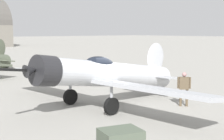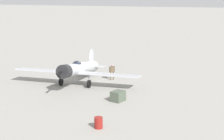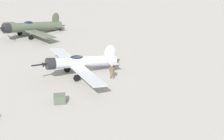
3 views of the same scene
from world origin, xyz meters
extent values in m
plane|color=gray|center=(0.00, 0.00, 0.00)|extent=(400.00, 400.00, 0.00)
cylinder|color=#B7BABF|center=(0.00, 0.00, 1.57)|extent=(1.73, 8.56, 2.31)
cylinder|color=#232326|center=(0.23, -4.00, 2.09)|extent=(1.40, 1.14, 1.44)
cone|color=#232326|center=(0.27, -4.65, 2.17)|extent=(0.59, 0.65, 0.62)
cube|color=black|center=(0.28, -4.80, 2.17)|extent=(0.92, 2.88, 0.47)
ellipsoid|color=black|center=(0.05, -0.84, 2.20)|extent=(0.86, 1.81, 0.89)
cube|color=#ADAFB5|center=(0.06, -1.01, 1.36)|extent=(13.31, 2.42, 0.39)
ellipsoid|color=#B7BABF|center=(-0.20, 3.53, 2.23)|extent=(0.22, 1.71, 1.91)
cube|color=#ADAFB5|center=(-0.19, 3.33, 1.21)|extent=(3.46, 1.30, 0.24)
cylinder|color=#999BA0|center=(1.60, -1.42, 0.97)|extent=(0.14, 0.14, 1.15)
cylinder|color=black|center=(1.60, -1.42, 0.40)|extent=(0.25, 0.81, 0.80)
cylinder|color=#999BA0|center=(-1.43, -1.60, 0.97)|extent=(0.14, 0.14, 1.15)
cylinder|color=black|center=(-1.43, -1.60, 0.40)|extent=(0.25, 0.81, 0.80)
cylinder|color=black|center=(-0.23, 4.03, 0.14)|extent=(0.12, 0.29, 0.28)
cylinder|color=#4C5442|center=(-18.32, -1.59, 1.40)|extent=(4.86, 10.06, 2.91)
cylinder|color=#232326|center=(-16.66, -6.13, 2.12)|extent=(1.86, 1.59, 1.68)
cone|color=#232326|center=(-16.44, -6.74, 2.22)|extent=(0.83, 0.83, 0.73)
cube|color=black|center=(-16.39, -6.88, 2.22)|extent=(2.93, 0.86, 0.18)
ellipsoid|color=black|center=(-17.98, -2.53, 2.17)|extent=(1.32, 1.93, 0.92)
cube|color=#565E4C|center=(-17.91, -2.72, 1.18)|extent=(12.36, 6.08, 0.46)
ellipsoid|color=#4C5442|center=(-19.77, 2.39, 2.04)|extent=(0.72, 1.70, 2.13)
cube|color=#565E4C|center=(-19.70, 2.20, 0.89)|extent=(3.57, 2.20, 0.26)
cylinder|color=#999BA0|center=(-16.17, -2.73, 0.91)|extent=(0.14, 0.14, 1.02)
cylinder|color=black|center=(-16.17, -2.73, 0.40)|extent=(0.46, 0.82, 0.80)
cylinder|color=#999BA0|center=(-19.23, -3.85, 0.91)|extent=(0.14, 0.14, 1.02)
cylinder|color=black|center=(-19.23, -3.85, 0.40)|extent=(0.46, 0.82, 0.80)
cylinder|color=black|center=(-19.98, 2.95, 0.14)|extent=(0.19, 0.30, 0.28)
cylinder|color=brown|center=(2.53, 2.39, 0.44)|extent=(0.13, 0.13, 0.87)
cylinder|color=brown|center=(2.76, 2.60, 0.44)|extent=(0.13, 0.13, 0.87)
cube|color=brown|center=(2.64, 2.49, 1.18)|extent=(0.51, 0.49, 0.62)
sphere|color=#A67877|center=(2.64, 2.49, 1.62)|extent=(0.23, 0.23, 0.23)
cylinder|color=brown|center=(2.42, 2.31, 1.20)|extent=(0.09, 0.09, 0.58)
cylinder|color=brown|center=(2.86, 2.68, 1.20)|extent=(0.09, 0.09, 0.58)
cube|color=#4C5647|center=(5.83, -4.72, 0.45)|extent=(1.24, 1.39, 0.91)
camera|label=1|loc=(12.99, -11.27, 3.78)|focal=54.52mm
camera|label=2|loc=(15.76, -33.54, 9.40)|focal=57.94mm
camera|label=3|loc=(35.84, -12.80, 16.34)|focal=55.44mm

